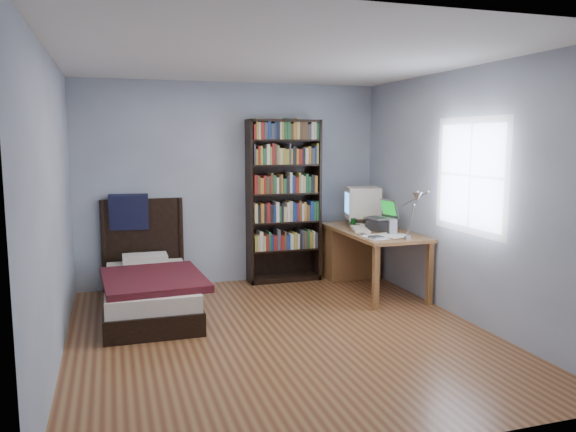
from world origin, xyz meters
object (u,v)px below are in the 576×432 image
object	(u,v)px
desk_lamp	(416,202)
soda_can	(353,223)
speaker	(392,227)
desk	(355,248)
keyboard	(360,229)
bed	(149,286)
crt_monitor	(361,203)
laptop	(380,221)
bookshelf	(284,201)

from	to	relation	value
desk_lamp	soda_can	size ratio (longest dim) A/B	4.88
speaker	desk_lamp	bearing A→B (deg)	-89.27
desk	keyboard	distance (m)	0.60
bed	desk_lamp	bearing A→B (deg)	-20.51
desk	speaker	bearing A→B (deg)	-85.56
desk_lamp	keyboard	size ratio (longest dim) A/B	1.22
desk	crt_monitor	distance (m)	0.59
crt_monitor	soda_can	size ratio (longest dim) A/B	4.40
crt_monitor	laptop	bearing A→B (deg)	-89.15
bookshelf	laptop	bearing A→B (deg)	-39.63
desk_lamp	speaker	world-z (taller)	desk_lamp
desk_lamp	bed	bearing A→B (deg)	159.49
bookshelf	desk_lamp	bearing A→B (deg)	-64.09
keyboard	bed	size ratio (longest dim) A/B	0.23
keyboard	bed	world-z (taller)	bed
soda_can	bed	bearing A→B (deg)	-172.93
speaker	bookshelf	size ratio (longest dim) A/B	0.09
bed	desk	bearing A→B (deg)	11.12
soda_can	bookshelf	distance (m)	0.92
bookshelf	desk	bearing A→B (deg)	-17.49
laptop	speaker	distance (m)	0.33
crt_monitor	bed	size ratio (longest dim) A/B	0.25
speaker	bookshelf	bearing A→B (deg)	138.49
bookshelf	bed	distance (m)	2.06
desk_lamp	keyboard	distance (m)	1.10
keyboard	speaker	distance (m)	0.43
soda_can	bookshelf	world-z (taller)	bookshelf
crt_monitor	bookshelf	world-z (taller)	bookshelf
soda_can	bookshelf	size ratio (longest dim) A/B	0.06
speaker	bed	bearing A→B (deg)	-178.60
desk_lamp	keyboard	bearing A→B (deg)	98.18
desk	laptop	world-z (taller)	laptop
crt_monitor	speaker	bearing A→B (deg)	-90.08
crt_monitor	bookshelf	xyz separation A→B (m)	(-0.94, 0.29, 0.03)
laptop	bookshelf	distance (m)	1.25
laptop	bed	xyz separation A→B (m)	(-2.69, -0.00, -0.57)
desk	soda_can	size ratio (longest dim) A/B	14.47
laptop	bed	size ratio (longest dim) A/B	0.18
speaker	soda_can	world-z (taller)	speaker
keyboard	soda_can	xyz separation A→B (m)	(0.03, 0.27, 0.04)
soda_can	keyboard	bearing A→B (deg)	-97.13
laptop	speaker	size ratio (longest dim) A/B	2.06
desk	desk_lamp	distance (m)	1.67
desk_lamp	bookshelf	distance (m)	1.97
crt_monitor	bed	distance (m)	2.83
crt_monitor	desk_lamp	bearing A→B (deg)	-93.40
laptop	keyboard	size ratio (longest dim) A/B	0.80
crt_monitor	bed	bearing A→B (deg)	-169.42
desk	soda_can	world-z (taller)	soda_can
laptop	soda_can	distance (m)	0.37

